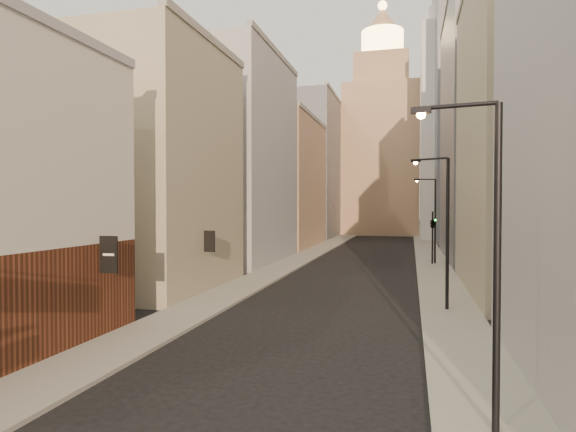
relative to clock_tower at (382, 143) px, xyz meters
The scene contains 15 objects.
sidewalk_left 41.32m from the clock_tower, 98.46° to the right, with size 3.00×140.00×0.15m, color gray.
sidewalk_right 41.64m from the clock_tower, 78.54° to the right, with size 3.00×140.00×0.15m, color gray.
left_bldg_beige 67.60m from the clock_tower, 99.46° to the right, with size 8.00×12.00×16.00m, color tan.
left_bldg_grey 51.76m from the clock_tower, 102.41° to the right, with size 8.00×16.00×20.00m, color #9B9BA1.
left_bldg_tan 35.05m from the clock_tower, 108.97° to the right, with size 8.00×18.00×17.00m, color tan.
left_bldg_wingrid 17.23m from the clock_tower, 132.51° to the right, with size 8.00×20.00×24.00m, color gray.
right_bldg_beige 63.81m from the clock_tower, 78.16° to the right, with size 8.00×16.00×20.00m, color tan.
right_bldg_wingrid 44.21m from the clock_tower, 72.80° to the right, with size 8.00×20.00×26.00m, color gray.
highrise 24.93m from the clock_tower, 36.38° to the right, with size 21.00×23.00×51.20m.
clock_tower is the anchor object (origin of this frame).
white_tower 17.83m from the clock_tower, 51.84° to the right, with size 8.00×8.00×41.50m.
streetlamp_near 83.94m from the clock_tower, 84.97° to the right, with size 2.11×0.47×8.07m.
streetlamp_mid 70.11m from the clock_tower, 84.04° to the right, with size 1.97×1.04×8.10m.
streetlamp_far 50.33m from the clock_tower, 81.11° to the right, with size 2.04×0.82×8.05m.
traffic_light_right 50.94m from the clock_tower, 81.26° to the right, with size 0.73×0.73×5.00m.
Camera 1 is at (4.47, -2.91, 5.59)m, focal length 30.00 mm.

